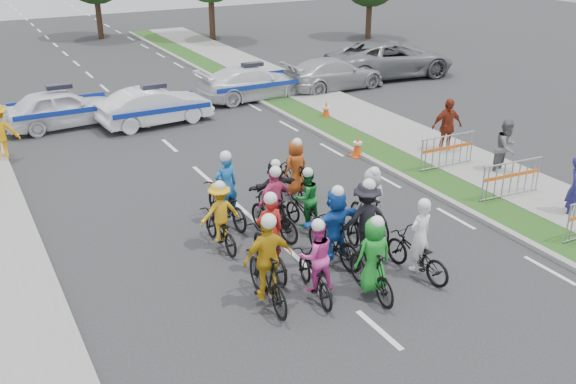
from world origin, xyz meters
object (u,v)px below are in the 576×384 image
rider_6 (269,246)px  civilian_sedan (334,74)px  barrier_2 (447,153)px  rider_11 (274,195)px  barrier_1 (511,181)px  police_car_2 (253,83)px  rider_8 (306,207)px  rider_2 (315,267)px  rider_5 (335,231)px  rider_12 (226,199)px  civilian_suv (390,59)px  police_car_1 (155,106)px  spectator_2 (447,127)px  rider_0 (417,250)px  rider_1 (372,264)px  spectator_0 (576,188)px  rider_9 (274,210)px  spectator_1 (506,148)px  rider_7 (370,209)px  police_car_0 (62,108)px  rider_10 (220,221)px  rider_3 (268,270)px  rider_4 (365,229)px  rider_13 (295,175)px  cone_1 (326,110)px

rider_6 → civilian_sedan: size_ratio=0.41×
barrier_2 → civilian_sedan: bearing=77.0°
rider_11 → barrier_1: rider_11 is taller
police_car_2 → civilian_sedan: bearing=-95.1°
rider_8 → rider_2: bearing=57.5°
rider_5 → rider_12: (-1.29, 3.02, -0.15)m
rider_5 → civilian_suv: size_ratio=0.31×
police_car_1 → spectator_2: 10.56m
rider_2 → rider_0: bearing=-179.2°
rider_1 → spectator_0: rider_1 is taller
rider_9 → spectator_1: size_ratio=1.09×
rider_12 → rider_7: bearing=135.1°
police_car_0 → spectator_2: bearing=-136.2°
rider_9 → civilian_suv: 17.72m
rider_2 → rider_10: rider_2 is taller
rider_3 → police_car_1: (1.81, 12.78, -0.09)m
police_car_1 → rider_5: bearing=175.9°
rider_8 → rider_10: bearing=-11.6°
rider_4 → rider_13: 3.76m
rider_0 → rider_3: (-3.33, 0.52, 0.16)m
rider_13 → spectator_0: (5.67, -4.47, 0.13)m
rider_10 → civilian_sedan: size_ratio=0.36×
rider_7 → rider_9: (-2.06, 1.03, 0.01)m
rider_10 → rider_3: bearing=86.3°
rider_3 → rider_5: (2.05, 0.78, 0.02)m
rider_3 → cone_1: (7.73, 10.31, -0.43)m
rider_0 → spectator_2: size_ratio=1.01×
rider_9 → police_car_0: (-2.75, 11.57, -0.00)m
rider_0 → police_car_2: rider_0 is taller
rider_0 → rider_11: bearing=-76.4°
rider_12 → rider_4: bearing=116.1°
rider_6 → spectator_2: size_ratio=1.05×
rider_5 → rider_6: size_ratio=0.98×
rider_7 → spectator_1: rider_7 is taller
police_car_1 → cone_1: 6.42m
rider_12 → rider_10: bearing=54.9°
rider_3 → rider_10: (0.12, 2.68, -0.10)m
rider_5 → barrier_1: bearing=178.7°
barrier_2 → police_car_1: bearing=125.8°
rider_6 → cone_1: (7.12, 9.19, -0.30)m
civilian_suv → cone_1: size_ratio=8.86×
police_car_1 → rider_12: bearing=168.1°
rider_8 → cone_1: rider_8 is taller
rider_11 → police_car_0: (-3.17, 10.77, -0.01)m
rider_3 → civilian_suv: (14.16, 14.90, 0.09)m
rider_8 → police_car_2: rider_8 is taller
rider_6 → rider_9: size_ratio=1.04×
rider_13 → police_car_1: size_ratio=0.42×
rider_2 → cone_1: rider_2 is taller
rider_0 → rider_12: 5.02m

